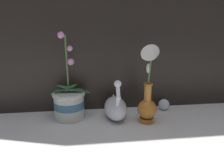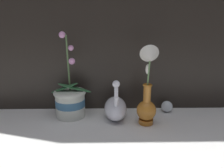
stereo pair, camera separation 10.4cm
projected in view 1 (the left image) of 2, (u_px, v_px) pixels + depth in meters
The scene contains 5 objects.
ground_plane at pixel (124, 129), 0.98m from camera, with size 2.80×2.80×0.00m, color silver.
orchid_potted_plant at pixel (69, 102), 1.06m from camera, with size 0.21×0.16×0.42m.
swan_figurine at pixel (115, 107), 1.07m from camera, with size 0.11×0.21×0.21m.
blue_vase at pixel (148, 94), 1.00m from camera, with size 0.09×0.12×0.37m.
glass_sphere at pixel (164, 104), 1.18m from camera, with size 0.06×0.06×0.06m.
Camera 1 is at (-0.16, -0.87, 0.46)m, focal length 35.00 mm.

